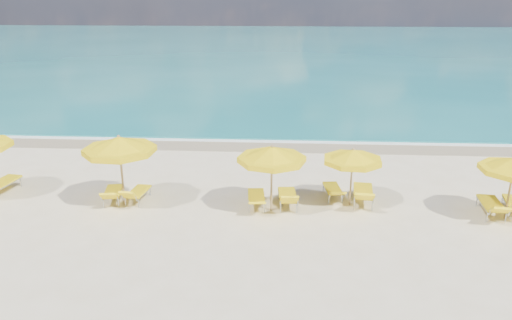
{
  "coord_description": "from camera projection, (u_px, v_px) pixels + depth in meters",
  "views": [
    {
      "loc": [
        1.04,
        -15.73,
        7.11
      ],
      "look_at": [
        0.0,
        1.5,
        1.2
      ],
      "focal_mm": 35.0,
      "sensor_mm": 36.0,
      "label": 1
    }
  ],
  "objects": [
    {
      "name": "lounger_2_right",
      "position": [
        3.0,
        187.0,
        18.37
      ],
      "size": [
        0.88,
        1.93,
        0.84
      ],
      "rotation": [
        0.0,
        0.0,
        -0.14
      ],
      "color": "#A5A8AD",
      "rests_on": "ground"
    },
    {
      "name": "lounger_5_left",
      "position": [
        333.0,
        193.0,
        17.9
      ],
      "size": [
        0.72,
        1.71,
        0.64
      ],
      "rotation": [
        0.0,
        0.0,
        0.11
      ],
      "color": "#A5A8AD",
      "rests_on": "ground"
    },
    {
      "name": "lounger_4_left",
      "position": [
        256.0,
        201.0,
        17.17
      ],
      "size": [
        0.73,
        1.84,
        0.66
      ],
      "rotation": [
        0.0,
        0.0,
        0.09
      ],
      "color": "#A5A8AD",
      "rests_on": "ground"
    },
    {
      "name": "foam_line",
      "position": [
        264.0,
        139.0,
        24.96
      ],
      "size": [
        120.0,
        1.2,
        0.03
      ],
      "primitive_type": "cube",
      "color": "white",
      "rests_on": "ground"
    },
    {
      "name": "ground_plane",
      "position": [
        253.0,
        207.0,
        17.22
      ],
      "size": [
        120.0,
        120.0,
        0.0
      ],
      "primitive_type": "plane",
      "color": "beige"
    },
    {
      "name": "lounger_5_right",
      "position": [
        363.0,
        197.0,
        17.44
      ],
      "size": [
        0.89,
        2.09,
        0.87
      ],
      "rotation": [
        0.0,
        0.0,
        -0.12
      ],
      "color": "#A5A8AD",
      "rests_on": "ground"
    },
    {
      "name": "whitecap_near",
      "position": [
        181.0,
        101.0,
        33.61
      ],
      "size": [
        14.0,
        0.36,
        0.05
      ],
      "primitive_type": "cube",
      "color": "white",
      "rests_on": "ground"
    },
    {
      "name": "lounger_3_left",
      "position": [
        113.0,
        196.0,
        17.58
      ],
      "size": [
        0.86,
        1.77,
        0.75
      ],
      "rotation": [
        0.0,
        0.0,
        0.18
      ],
      "color": "#A5A8AD",
      "rests_on": "ground"
    },
    {
      "name": "ocean",
      "position": [
        278.0,
        49.0,
        62.54
      ],
      "size": [
        120.0,
        80.0,
        0.3
      ],
      "primitive_type": "cube",
      "color": "#136A6C",
      "rests_on": "ground"
    },
    {
      "name": "lounger_6_left",
      "position": [
        491.0,
        209.0,
        16.5
      ],
      "size": [
        0.79,
        1.96,
        0.8
      ],
      "rotation": [
        0.0,
        0.0,
        -0.09
      ],
      "color": "#A5A8AD",
      "rests_on": "ground"
    },
    {
      "name": "wet_sand_band",
      "position": [
        263.0,
        144.0,
        24.2
      ],
      "size": [
        120.0,
        2.6,
        0.01
      ],
      "primitive_type": "cube",
      "color": "tan",
      "rests_on": "ground"
    },
    {
      "name": "umbrella_3",
      "position": [
        119.0,
        146.0,
        16.73
      ],
      "size": [
        3.14,
        3.14,
        2.52
      ],
      "rotation": [
        0.0,
        0.0,
        0.32
      ],
      "color": "tan",
      "rests_on": "ground"
    },
    {
      "name": "lounger_3_right",
      "position": [
        138.0,
        196.0,
        17.62
      ],
      "size": [
        0.73,
        1.66,
        0.76
      ],
      "rotation": [
        0.0,
        0.0,
        -0.12
      ],
      "color": "#A5A8AD",
      "rests_on": "ground"
    },
    {
      "name": "lounger_4_right",
      "position": [
        287.0,
        200.0,
        17.2
      ],
      "size": [
        0.73,
        1.84,
        0.83
      ],
      "rotation": [
        0.0,
        0.0,
        0.07
      ],
      "color": "#A5A8AD",
      "rests_on": "ground"
    },
    {
      "name": "whitecap_far",
      "position": [
        374.0,
        84.0,
        39.42
      ],
      "size": [
        18.0,
        0.3,
        0.05
      ],
      "primitive_type": "cube",
      "color": "white",
      "rests_on": "ground"
    },
    {
      "name": "umbrella_4",
      "position": [
        272.0,
        155.0,
        16.31
      ],
      "size": [
        2.53,
        2.53,
        2.33
      ],
      "rotation": [
        0.0,
        0.0,
        0.11
      ],
      "color": "tan",
      "rests_on": "ground"
    },
    {
      "name": "umbrella_5",
      "position": [
        353.0,
        157.0,
        16.82
      ],
      "size": [
        2.57,
        2.57,
        2.07
      ],
      "rotation": [
        0.0,
        0.0,
        0.31
      ],
      "color": "tan",
      "rests_on": "ground"
    }
  ]
}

